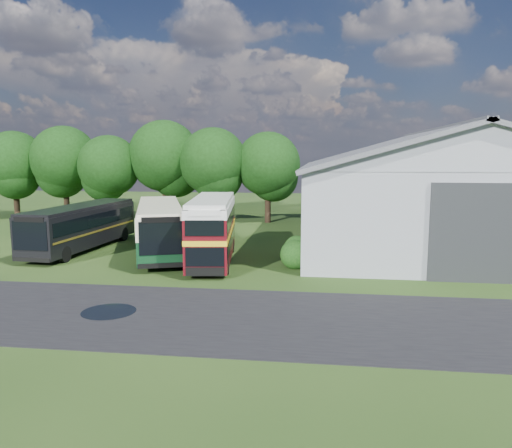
# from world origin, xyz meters

# --- Properties ---
(ground) EXTENTS (120.00, 120.00, 0.00)m
(ground) POSITION_xyz_m (0.00, 0.00, 0.00)
(ground) COLOR #1C3611
(ground) RESTS_ON ground
(asphalt_road) EXTENTS (60.00, 8.00, 0.02)m
(asphalt_road) POSITION_xyz_m (3.00, -3.00, 0.00)
(asphalt_road) COLOR black
(asphalt_road) RESTS_ON ground
(puddle) EXTENTS (2.20, 2.20, 0.01)m
(puddle) POSITION_xyz_m (-1.50, -3.00, 0.00)
(puddle) COLOR black
(puddle) RESTS_ON ground
(storage_shed) EXTENTS (18.80, 24.80, 8.15)m
(storage_shed) POSITION_xyz_m (15.00, 15.98, 4.17)
(storage_shed) COLOR gray
(storage_shed) RESTS_ON ground
(tree_far_left) EXTENTS (6.12, 6.12, 8.64)m
(tree_far_left) POSITION_xyz_m (-23.00, 24.00, 5.56)
(tree_far_left) COLOR black
(tree_far_left) RESTS_ON ground
(tree_left_a) EXTENTS (6.46, 6.46, 9.12)m
(tree_left_a) POSITION_xyz_m (-18.00, 24.50, 5.87)
(tree_left_a) COLOR black
(tree_left_a) RESTS_ON ground
(tree_left_b) EXTENTS (5.78, 5.78, 8.16)m
(tree_left_b) POSITION_xyz_m (-13.00, 23.50, 5.25)
(tree_left_b) COLOR black
(tree_left_b) RESTS_ON ground
(tree_mid) EXTENTS (6.80, 6.80, 9.60)m
(tree_mid) POSITION_xyz_m (-8.00, 24.80, 6.18)
(tree_mid) COLOR black
(tree_mid) RESTS_ON ground
(tree_right_a) EXTENTS (6.26, 6.26, 8.83)m
(tree_right_a) POSITION_xyz_m (-3.00, 23.80, 5.69)
(tree_right_a) COLOR black
(tree_right_a) RESTS_ON ground
(tree_right_b) EXTENTS (5.98, 5.98, 8.45)m
(tree_right_b) POSITION_xyz_m (2.00, 24.60, 5.44)
(tree_right_b) COLOR black
(tree_right_b) RESTS_ON ground
(shrub_front) EXTENTS (1.70, 1.70, 1.70)m
(shrub_front) POSITION_xyz_m (5.60, 6.00, 0.00)
(shrub_front) COLOR #194714
(shrub_front) RESTS_ON ground
(shrub_mid) EXTENTS (1.60, 1.60, 1.60)m
(shrub_mid) POSITION_xyz_m (5.60, 8.00, 0.00)
(shrub_mid) COLOR #194714
(shrub_mid) RESTS_ON ground
(bus_green_single) EXTENTS (6.41, 11.95, 3.23)m
(bus_green_single) POSITION_xyz_m (-3.32, 9.07, 1.72)
(bus_green_single) COLOR black
(bus_green_single) RESTS_ON ground
(bus_maroon_double) EXTENTS (3.44, 9.19, 3.86)m
(bus_maroon_double) POSITION_xyz_m (0.65, 6.83, 1.92)
(bus_maroon_double) COLOR black
(bus_maroon_double) RESTS_ON ground
(bus_dark_single) EXTENTS (3.22, 11.04, 3.01)m
(bus_dark_single) POSITION_xyz_m (-8.90, 9.53, 1.60)
(bus_dark_single) COLOR black
(bus_dark_single) RESTS_ON ground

